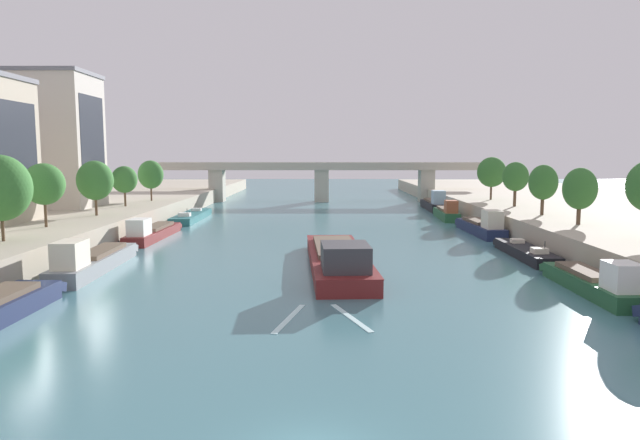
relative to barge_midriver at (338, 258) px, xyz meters
The scene contains 23 objects.
quay_left 47.90m from the barge_midriver, 147.77° to the left, with size 36.00×170.00×2.56m, color #B2A893.
quay_right 45.25m from the barge_midriver, 34.37° to the left, with size 36.00×170.00×2.56m, color #B2A893.
barge_midriver is the anchor object (origin of this frame).
wake_behind_barge 14.10m from the barge_midriver, 95.72° to the right, with size 5.59×6.06×0.03m.
moored_boat_left_end 19.96m from the barge_midriver, behind, with size 2.95×15.07×3.19m.
moored_boat_left_near 26.51m from the barge_midriver, 140.50° to the left, with size 2.77×14.71×2.77m.
moored_boat_left_lone 41.27m from the barge_midriver, 119.55° to the left, with size 3.08×16.20×2.09m.
moored_boat_right_upstream 19.14m from the barge_midriver, 25.15° to the right, with size 2.54×12.28×2.85m.
moored_boat_right_midway 18.52m from the barge_midriver, 18.68° to the left, with size 2.46×12.60×2.06m.
moored_boat_right_end 27.38m from the barge_midriver, 50.02° to the left, with size 2.90×13.58×3.25m.
moored_boat_right_gap_after 40.42m from the barge_midriver, 65.38° to the left, with size 2.62×11.53×3.04m.
moored_boat_right_far 53.73m from the barge_midriver, 70.78° to the left, with size 2.89×13.69×3.55m.
tree_left_second 27.61m from the barge_midriver, behind, with size 4.77×4.77×6.92m.
tree_left_far 29.38m from the barge_midriver, 164.64° to the left, with size 3.84×3.84×6.10m.
tree_left_end_of_row 32.94m from the barge_midriver, 146.42° to the left, with size 4.02×4.02×6.21m.
tree_left_third 40.78m from the barge_midriver, 133.27° to the left, with size 3.37×3.37×5.36m.
tree_left_by_lamp 47.35m from the barge_midriver, 124.96° to the left, with size 3.73×3.73×6.00m.
tree_right_by_lamp 26.55m from the barge_midriver, 22.40° to the left, with size 3.28×3.28×5.64m.
tree_right_midway 30.89m from the barge_midriver, 38.31° to the left, with size 3.25×3.25×5.75m.
tree_right_nearest 38.60m from the barge_midriver, 50.57° to the left, with size 3.41×3.41×5.92m.
tree_right_third 47.89m from the barge_midriver, 59.12° to the left, with size 4.32×4.32×6.50m.
building_left_far_end 47.85m from the barge_midriver, 142.57° to the left, with size 11.97×9.68×17.49m.
bridge_far 67.93m from the barge_midriver, 91.34° to the left, with size 65.87×4.40×7.82m.
Camera 1 is at (0.37, -17.01, 9.55)m, focal length 32.08 mm.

